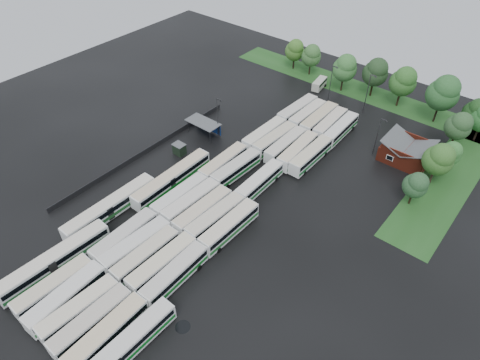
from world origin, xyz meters
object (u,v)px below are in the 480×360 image
Objects in this scene: minibus at (319,84)px; brick_building at (406,153)px; artic_bus_east at (118,354)px; artic_bus_west_a at (55,261)px.

brick_building is at bearing -35.42° from minibus.
brick_building is 0.52× the size of artic_bus_east.
artic_bus_west_a is 81.90m from minibus.
artic_bus_west_a is (-33.12, -65.95, 0.17)m from brick_building.
brick_building is 35.63m from minibus.
artic_bus_east is at bearing -7.17° from artic_bus_west_a.
artic_bus_west_a reaches higher than minibus.
artic_bus_west_a reaches higher than artic_bus_east.
brick_building is 70.56m from artic_bus_east.
brick_building is 73.80m from artic_bus_west_a.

